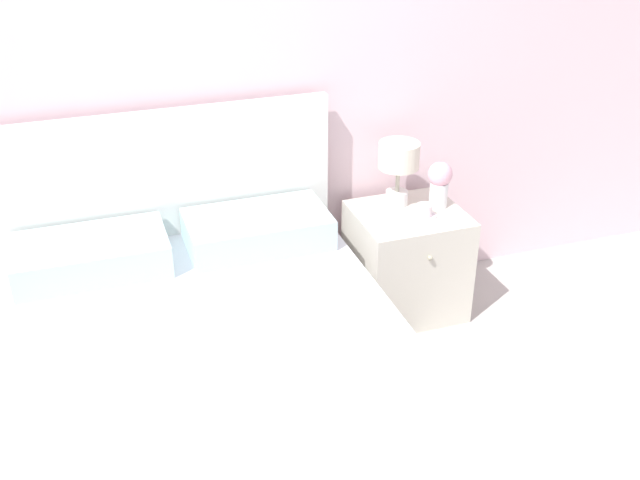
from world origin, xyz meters
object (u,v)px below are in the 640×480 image
at_px(flower_vase, 440,182).
at_px(table_lamp, 399,162).
at_px(teacup, 424,211).
at_px(bed, 213,391).
at_px(nightstand, 406,261).

bearing_deg(flower_vase, table_lamp, 154.33).
height_order(flower_vase, teacup, flower_vase).
distance_m(bed, nightstand, 1.27).
bearing_deg(teacup, flower_vase, 34.06).
relative_size(table_lamp, teacup, 2.65).
distance_m(nightstand, teacup, 0.30).
height_order(bed, teacup, bed).
xyz_separation_m(table_lamp, teacup, (0.07, -0.16, -0.19)).
height_order(bed, nightstand, bed).
relative_size(flower_vase, teacup, 1.91).
bearing_deg(teacup, bed, -152.28).
bearing_deg(nightstand, teacup, -50.86).
distance_m(bed, flower_vase, 1.47).
bearing_deg(flower_vase, teacup, -145.94).
height_order(table_lamp, flower_vase, table_lamp).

